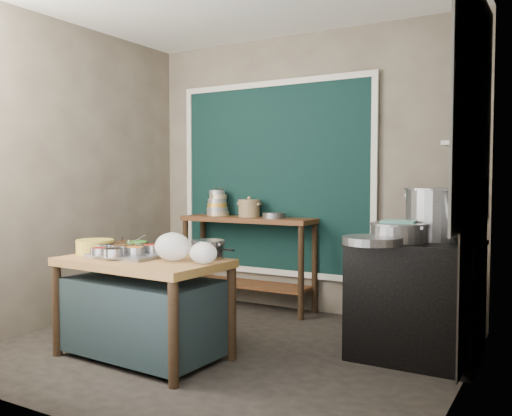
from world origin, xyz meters
The scene contains 30 objects.
floor centered at (0.00, 0.00, -0.01)m, with size 3.50×3.00×0.02m, color #2B2621.
back_wall centered at (0.00, 1.51, 1.40)m, with size 3.50×0.02×2.80m, color #766C5B.
left_wall centered at (-1.76, 0.00, 1.40)m, with size 0.02×3.00×2.80m, color #766C5B.
right_wall centered at (1.76, 0.00, 1.40)m, with size 0.02×3.00×2.80m, color #766C5B.
curtain_panel centered at (-0.35, 1.47, 1.35)m, with size 2.10×0.02×1.90m, color black.
curtain_frame centered at (-0.35, 1.46, 1.35)m, with size 2.22×0.03×2.02m, color beige, non-canonical shape.
tile_panel centered at (1.74, 0.55, 1.85)m, with size 0.02×1.70×1.70m, color #B2B2AA.
soot_patch centered at (1.74, 0.65, 0.70)m, with size 0.01×1.30×1.30m, color black.
wall_shelf centered at (1.63, 0.85, 1.60)m, with size 0.22×0.70×0.03m, color beige.
prep_table centered at (-0.41, -0.47, 0.38)m, with size 1.25×0.72×0.75m, color brown.
back_counter centered at (-0.55, 1.28, 0.47)m, with size 1.45×0.40×0.95m, color #4F2F16.
stove_block centered at (1.35, 0.55, 0.42)m, with size 0.90×0.68×0.85m, color black.
stove_top centered at (1.35, 0.55, 0.86)m, with size 0.92×0.69×0.03m, color black.
condiment_tray centered at (-0.57, -0.44, 0.76)m, with size 0.56×0.40×0.02m, color gray.
condiment_bowls centered at (-0.63, -0.43, 0.81)m, with size 0.48×0.49×0.07m.
yellow_basin centered at (-0.92, -0.46, 0.81)m, with size 0.29×0.29×0.11m, color gold.
saucepan centered at (0.01, -0.23, 0.82)m, with size 0.25×0.25×0.14m, color gray, non-canonical shape.
plastic_bag_a centered at (-0.15, -0.45, 0.85)m, with size 0.27×0.23×0.21m, color white.
plastic_bag_b centered at (0.13, -0.46, 0.83)m, with size 0.20×0.17×0.15m, color white.
bowl_stack centered at (-0.96, 1.32, 1.07)m, with size 0.24×0.24×0.27m.
utensil_cup centered at (-0.94, 1.29, 1.00)m, with size 0.16×0.16×0.09m, color gray.
ceramic_crock centered at (-0.55, 1.30, 1.03)m, with size 0.24×0.24×0.16m, color olive, non-canonical shape.
wide_bowl centered at (-0.23, 1.24, 0.98)m, with size 0.23×0.23×0.06m, color gray.
stock_pot centered at (1.46, 0.72, 1.08)m, with size 0.50×0.50×0.39m, color gray, non-canonical shape.
pot_lid centered at (1.60, 0.58, 1.07)m, with size 0.40×0.40×0.02m, color gray.
steamer centered at (1.24, 0.45, 0.95)m, with size 0.43×0.43×0.14m, color gray, non-canonical shape.
green_cloth centered at (1.24, 0.45, 1.03)m, with size 0.24×0.18×0.02m, color #4E8F7F.
shallow_pan centered at (1.13, 0.18, 0.91)m, with size 0.42×0.42×0.06m, color gray.
shelf_bowl_stack centered at (1.63, 0.83, 1.67)m, with size 0.13×0.13×0.11m.
shelf_bowl_green centered at (1.63, 1.10, 1.64)m, with size 0.13×0.13×0.05m, color gray.
Camera 1 is at (2.32, -3.51, 1.34)m, focal length 38.00 mm.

